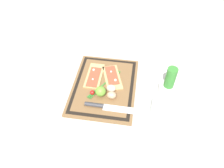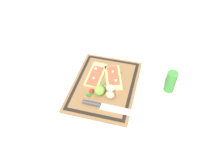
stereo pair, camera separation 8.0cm
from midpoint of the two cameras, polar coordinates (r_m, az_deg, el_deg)
The scene contains 12 objects.
ground_plane at distance 1.29m, azimuth -0.20°, elevation -0.74°, with size 6.00×6.00×0.00m, color silver.
cutting_board at distance 1.29m, azimuth -0.20°, elevation -0.48°, with size 0.48×0.37×0.02m.
pizza_slice_near at distance 1.33m, azimuth -2.57°, elevation 2.40°, with size 0.21×0.09×0.02m.
pizza_slice_far at distance 1.31m, azimuth 2.12°, elevation 1.76°, with size 0.22×0.15×0.02m.
knife at distance 1.18m, azimuth -0.87°, elevation -5.76°, with size 0.04×0.31×0.02m.
egg_brown at distance 1.20m, azimuth 1.45°, elevation -2.95°, with size 0.04×0.05×0.04m, color tan.
egg_pink at distance 1.23m, azimuth 1.49°, elevation -1.17°, with size 0.04×0.05×0.04m, color beige.
lime at distance 1.21m, azimuth -1.38°, elevation -1.76°, with size 0.06×0.06×0.06m, color #70A838.
cherry_tomato_red at distance 1.23m, azimuth -3.53°, elevation -1.92°, with size 0.03×0.03×0.03m, color red.
scallion_bunch at distance 1.28m, azimuth -0.30°, elevation 0.18°, with size 0.25×0.16×0.01m.
herb_pot at distance 1.24m, azimuth 16.31°, elevation -1.49°, with size 0.10×0.10×0.20m.
sauce_jar at distance 1.16m, azimuth 13.09°, elevation -7.21°, with size 0.07×0.07×0.11m.
Camera 2 is at (0.81, 0.25, 0.98)m, focal length 35.00 mm.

